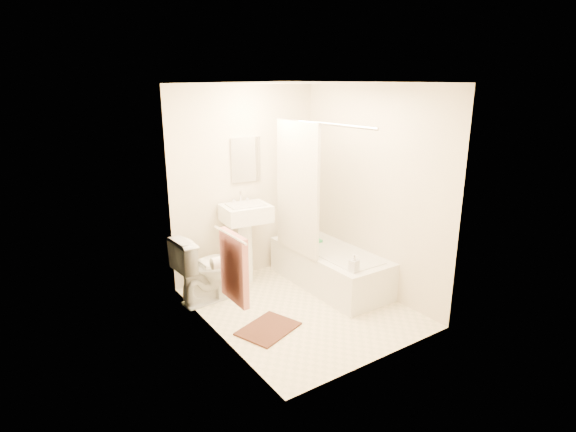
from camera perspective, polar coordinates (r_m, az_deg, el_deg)
floor at (r=5.11m, az=1.60°, el=-11.50°), size 2.40×2.40×0.00m
ceiling at (r=4.53m, az=1.84°, el=16.52°), size 2.40×2.40×0.00m
wall_back at (r=5.67m, az=-5.38°, el=4.16°), size 2.00×0.02×2.40m
wall_left at (r=4.19m, az=-9.47°, el=-0.28°), size 0.02×2.40×2.40m
wall_right at (r=5.31m, az=10.54°, el=3.13°), size 0.02×2.40×2.40m
mirror at (r=5.60m, az=-5.36°, el=7.13°), size 0.40×0.03×0.55m
curtain_rod at (r=4.80m, az=4.06°, el=11.69°), size 0.03×1.70×0.03m
shower_curtain at (r=5.24m, az=1.20°, el=3.45°), size 0.04×0.80×1.55m
towel_bar at (r=4.02m, az=-7.40°, el=-2.39°), size 0.02×0.60×0.02m
towel at (r=4.15m, az=-6.87°, el=-6.51°), size 0.06×0.45×0.66m
toilet_paper at (r=4.49m, az=-9.01°, el=-5.91°), size 0.11×0.12×0.12m
toilet at (r=5.20m, az=-10.03°, el=-6.52°), size 0.82×0.50×0.77m
sink at (r=5.56m, az=-5.38°, el=-3.10°), size 0.60×0.50×1.09m
bathtub at (r=5.59m, az=5.27°, el=-6.49°), size 0.70×1.61×0.45m
bath_mat at (r=4.69m, az=-2.52°, el=-14.11°), size 0.69×0.61×0.02m
soap_bottle at (r=4.88m, az=8.38°, el=-5.94°), size 0.10×0.10×0.20m
scrub_brush at (r=5.79m, az=3.65°, el=-3.02°), size 0.08×0.21×0.04m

